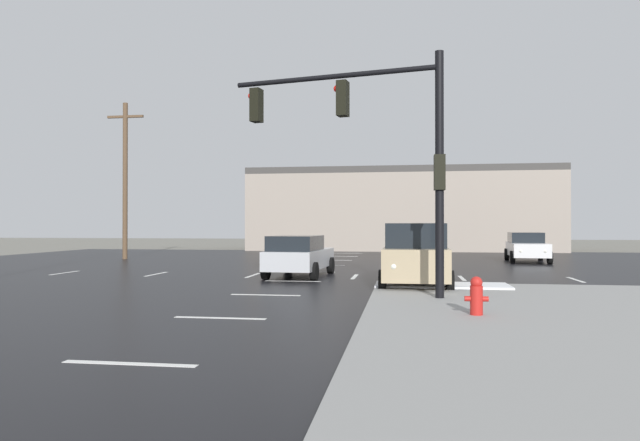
% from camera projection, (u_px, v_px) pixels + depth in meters
% --- Properties ---
extents(ground_plane, '(120.00, 120.00, 0.00)m').
position_uv_depth(ground_plane, '(303.00, 277.00, 21.87)').
color(ground_plane, slate).
extents(road_asphalt, '(44.00, 44.00, 0.02)m').
position_uv_depth(road_asphalt, '(303.00, 276.00, 21.87)').
color(road_asphalt, black).
rests_on(road_asphalt, ground_plane).
extents(snow_strip_curbside, '(4.00, 1.60, 0.06)m').
position_uv_depth(snow_strip_curbside, '(442.00, 285.00, 17.18)').
color(snow_strip_curbside, white).
rests_on(snow_strip_curbside, sidewalk_corner).
extents(lane_markings, '(36.15, 36.15, 0.01)m').
position_uv_depth(lane_markings, '(329.00, 280.00, 20.33)').
color(lane_markings, silver).
rests_on(lane_markings, road_asphalt).
extents(traffic_signal_mast, '(5.80, 1.39, 6.31)m').
position_uv_depth(traffic_signal_mast, '(379.00, 136.00, 14.96)').
color(traffic_signal_mast, black).
rests_on(traffic_signal_mast, sidewalk_corner).
extents(fire_hydrant, '(0.48, 0.26, 0.79)m').
position_uv_depth(fire_hydrant, '(476.00, 296.00, 11.67)').
color(fire_hydrant, red).
rests_on(fire_hydrant, sidewalk_corner).
extents(strip_building_background, '(23.84, 8.00, 6.44)m').
position_uv_depth(strip_building_background, '(401.00, 210.00, 45.71)').
color(strip_building_background, gray).
rests_on(strip_building_background, ground_plane).
extents(sedan_white, '(2.32, 4.65, 1.58)m').
position_uv_depth(sedan_white, '(527.00, 246.00, 30.44)').
color(sedan_white, white).
rests_on(sedan_white, road_asphalt).
extents(sedan_silver, '(2.25, 4.62, 1.58)m').
position_uv_depth(sedan_silver, '(299.00, 255.00, 21.61)').
color(sedan_silver, '#B7BABF').
rests_on(sedan_silver, road_asphalt).
extents(suv_tan, '(2.24, 4.87, 2.03)m').
position_uv_depth(suv_tan, '(416.00, 253.00, 18.16)').
color(suv_tan, tan).
rests_on(suv_tan, road_asphalt).
extents(utility_pole_far, '(2.20, 0.28, 9.14)m').
position_uv_depth(utility_pole_far, '(125.00, 177.00, 32.95)').
color(utility_pole_far, brown).
rests_on(utility_pole_far, ground_plane).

